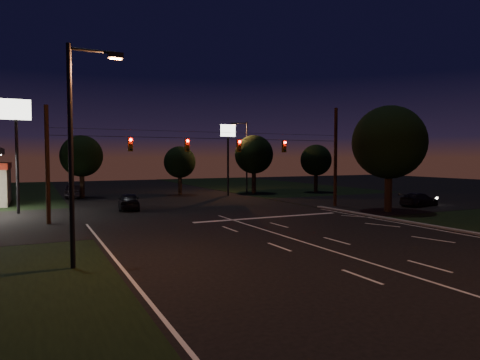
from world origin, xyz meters
TOP-DOWN VIEW (x-y plane):
  - ground at (0.00, 0.00)m, footprint 140.00×140.00m
  - cross_street_right at (20.00, 16.00)m, footprint 20.00×16.00m
  - edge_line_left at (-9.70, -6.00)m, footprint 0.14×40.00m
  - center_line at (0.00, -6.00)m, footprint 0.14×40.00m
  - stop_bar at (3.00, 11.50)m, footprint 12.00×0.50m
  - utility_pole_right at (12.00, 15.00)m, footprint 0.30×0.30m
  - utility_pole_left at (-12.00, 15.00)m, footprint 0.28×0.28m
  - signal_span at (-0.00, 14.96)m, footprint 24.00×0.40m
  - pole_sign_left_near at (-14.00, 22.00)m, footprint 2.20×0.30m
  - pole_sign_right at (8.00, 30.00)m, footprint 1.80×0.30m
  - street_light_left at (-11.24, 2.00)m, footprint 2.20×0.35m
  - street_light_right_far at (11.24, 32.00)m, footprint 2.20×0.35m
  - tree_right_near at (13.53, 10.17)m, footprint 6.00×6.00m
  - tree_far_b at (-7.98, 34.13)m, footprint 4.60×4.60m
  - tree_far_c at (3.02, 33.10)m, footprint 3.80×3.80m
  - tree_far_d at (12.02, 31.13)m, footprint 4.80×4.80m
  - tree_far_e at (20.02, 29.11)m, footprint 4.00×4.00m
  - car_oncoming_a at (-5.50, 20.91)m, footprint 2.37×4.52m
  - car_oncoming_b at (-8.79, 34.64)m, footprint 2.27×4.53m
  - car_cross at (19.05, 11.75)m, footprint 4.58×2.51m

SIDE VIEW (x-z plane):
  - ground at x=0.00m, z-range 0.00..0.00m
  - cross_street_right at x=20.00m, z-range -0.01..0.01m
  - utility_pole_right at x=12.00m, z-range -4.50..4.50m
  - utility_pole_left at x=-12.00m, z-range -4.00..4.00m
  - edge_line_left at x=-9.70m, z-range 0.00..0.01m
  - center_line at x=0.00m, z-range 0.00..0.01m
  - stop_bar at x=3.00m, z-range 0.00..0.01m
  - car_cross at x=19.05m, z-range 0.00..1.26m
  - car_oncoming_b at x=-8.79m, z-range 0.00..1.42m
  - car_oncoming_a at x=-5.50m, z-range 0.00..1.47m
  - tree_far_c at x=3.02m, z-range 0.97..6.83m
  - tree_far_e at x=20.02m, z-range 1.03..7.20m
  - tree_far_b at x=-7.98m, z-range 1.12..8.10m
  - tree_far_d at x=12.02m, z-range 1.18..8.47m
  - street_light_left at x=-11.24m, z-range 0.74..9.74m
  - street_light_right_far at x=11.24m, z-range 0.74..9.74m
  - signal_span at x=0.00m, z-range 4.72..6.28m
  - tree_right_near at x=13.53m, z-range 1.30..10.06m
  - pole_sign_right at x=8.00m, z-range 2.04..10.44m
  - pole_sign_left_near at x=-14.00m, z-range 2.43..11.53m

